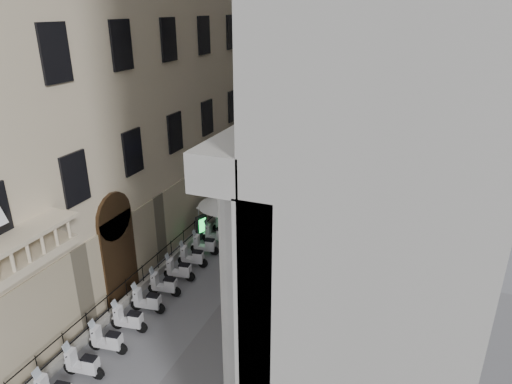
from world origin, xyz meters
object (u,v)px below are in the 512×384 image
(street_lamp, at_px, (244,138))
(pedestrian_a, at_px, (309,206))
(pedestrian_b, at_px, (321,165))
(security_tent, at_px, (225,197))
(info_kiosk, at_px, (201,227))

(street_lamp, height_order, pedestrian_a, street_lamp)
(pedestrian_b, bearing_deg, street_lamp, 74.23)
(street_lamp, bearing_deg, pedestrian_b, 74.47)
(pedestrian_b, bearing_deg, security_tent, 88.00)
(info_kiosk, bearing_deg, security_tent, 72.51)
(security_tent, bearing_deg, pedestrian_a, 42.33)
(security_tent, distance_m, info_kiosk, 2.41)
(info_kiosk, relative_size, pedestrian_b, 0.97)
(security_tent, bearing_deg, info_kiosk, -126.98)
(street_lamp, relative_size, pedestrian_b, 5.02)
(pedestrian_b, bearing_deg, pedestrian_a, 109.95)
(security_tent, relative_size, street_lamp, 0.44)
(street_lamp, bearing_deg, pedestrian_a, -0.97)
(street_lamp, height_order, info_kiosk, street_lamp)
(security_tent, bearing_deg, street_lamp, 99.88)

